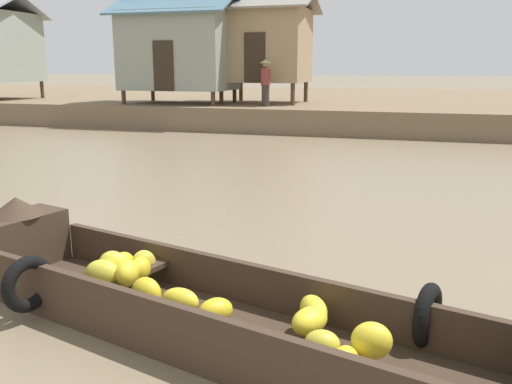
{
  "coord_description": "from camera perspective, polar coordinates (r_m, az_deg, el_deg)",
  "views": [
    {
      "loc": [
        1.99,
        1.36,
        2.24
      ],
      "look_at": [
        0.01,
        7.92,
        0.67
      ],
      "focal_mm": 38.23,
      "sensor_mm": 36.0,
      "label": 1
    }
  ],
  "objects": [
    {
      "name": "ground_plane",
      "position": [
        9.15,
        3.72,
        -1.27
      ],
      "size": [
        300.0,
        300.0,
        0.0
      ],
      "primitive_type": "plane",
      "color": "#7A6B51"
    },
    {
      "name": "vendor_person",
      "position": [
        19.88,
        1.01,
        11.61
      ],
      "size": [
        0.44,
        0.44,
        1.66
      ],
      "color": "#332D28",
      "rests_on": "riverbank_strip"
    },
    {
      "name": "stilt_house_mid_right",
      "position": [
        21.88,
        0.96,
        15.22
      ],
      "size": [
        3.9,
        3.27,
        4.13
      ],
      "color": "#4C3826",
      "rests_on": "riverbank_strip"
    },
    {
      "name": "banana_boat",
      "position": [
        4.68,
        -4.62,
        -11.67
      ],
      "size": [
        5.81,
        2.45,
        0.89
      ],
      "color": "#3D2D21",
      "rests_on": "ground"
    },
    {
      "name": "riverbank_strip",
      "position": [
        27.88,
        12.85,
        8.89
      ],
      "size": [
        160.0,
        20.0,
        0.86
      ],
      "primitive_type": "cube",
      "color": "#756047",
      "rests_on": "ground"
    },
    {
      "name": "stilt_house_mid_left",
      "position": [
        21.88,
        -8.04,
        14.55
      ],
      "size": [
        4.75,
        3.28,
        4.16
      ],
      "color": "#4C3826",
      "rests_on": "riverbank_strip"
    }
  ]
}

